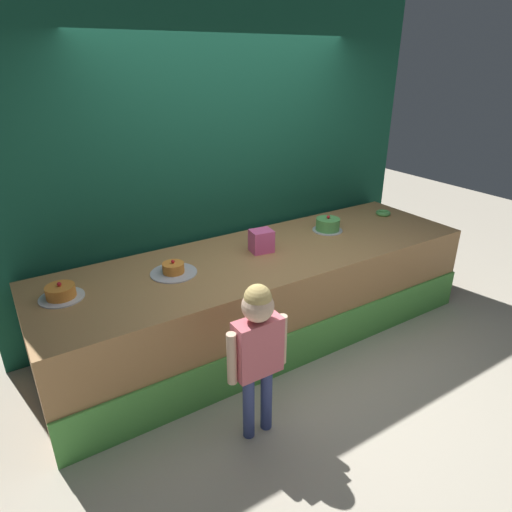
% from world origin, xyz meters
% --- Properties ---
extents(ground_plane, '(12.00, 12.00, 0.00)m').
position_xyz_m(ground_plane, '(0.00, 0.00, 0.00)').
color(ground_plane, '#BCB29E').
extents(stage_platform, '(3.79, 1.14, 0.79)m').
position_xyz_m(stage_platform, '(0.00, 0.56, 0.40)').
color(stage_platform, '#B27F4C').
rests_on(stage_platform, ground_plane).
extents(curtain_backdrop, '(4.15, 0.08, 3.18)m').
position_xyz_m(curtain_backdrop, '(0.00, 1.22, 1.59)').
color(curtain_backdrop, '#144C38').
rests_on(curtain_backdrop, ground_plane).
extents(child_figure, '(0.43, 0.20, 1.11)m').
position_xyz_m(child_figure, '(-0.69, -0.41, 0.72)').
color(child_figure, '#3F4C8C').
rests_on(child_figure, ground_plane).
extents(pink_box, '(0.20, 0.18, 0.19)m').
position_xyz_m(pink_box, '(0.00, 0.62, 0.89)').
color(pink_box, pink).
rests_on(pink_box, stage_platform).
extents(donut, '(0.15, 0.15, 0.04)m').
position_xyz_m(donut, '(1.61, 0.73, 0.82)').
color(donut, '#59B259').
rests_on(donut, stage_platform).
extents(cake_left, '(0.30, 0.30, 0.12)m').
position_xyz_m(cake_left, '(-1.61, 0.67, 0.84)').
color(cake_left, silver).
rests_on(cake_left, stage_platform).
extents(cake_center, '(0.36, 0.36, 0.11)m').
position_xyz_m(cake_center, '(-0.81, 0.62, 0.83)').
color(cake_center, silver).
rests_on(cake_center, stage_platform).
extents(cake_right, '(0.29, 0.29, 0.16)m').
position_xyz_m(cake_right, '(0.81, 0.69, 0.85)').
color(cake_right, silver).
rests_on(cake_right, stage_platform).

